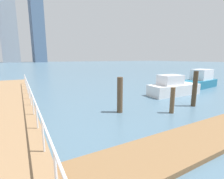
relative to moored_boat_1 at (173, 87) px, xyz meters
name	(u,v)px	position (x,y,z in m)	size (l,w,h in m)	color
ground_plane	(66,93)	(-8.16, 5.33, -0.68)	(300.00, 300.00, 0.00)	slate
floating_dock	(188,143)	(-6.46, -6.30, -0.59)	(10.39, 2.00, 0.18)	olive
boardwalk_railing	(39,115)	(-11.31, -3.86, 0.58)	(0.06, 29.41, 1.08)	white
dock_piling_0	(172,100)	(-4.03, -3.42, 0.10)	(0.26, 0.26, 1.55)	brown
dock_piling_3	(120,95)	(-6.66, -1.78, 0.39)	(0.34, 0.34, 2.14)	brown
dock_piling_4	(195,89)	(-1.58, -3.13, 0.52)	(0.30, 0.30, 2.40)	#473826
moored_boat_1	(173,87)	(0.00, 0.00, 0.00)	(4.86, 2.02, 1.80)	white
moored_boat_4	(199,81)	(5.64, 1.25, 0.07)	(5.47, 2.59, 2.00)	#1E6B8C
skyline_tower_2	(7,20)	(-16.00, 141.02, 30.72)	(11.64, 11.23, 62.80)	#8C939E
skyline_tower_3	(37,27)	(4.18, 141.58, 27.12)	(9.21, 12.49, 55.60)	slate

